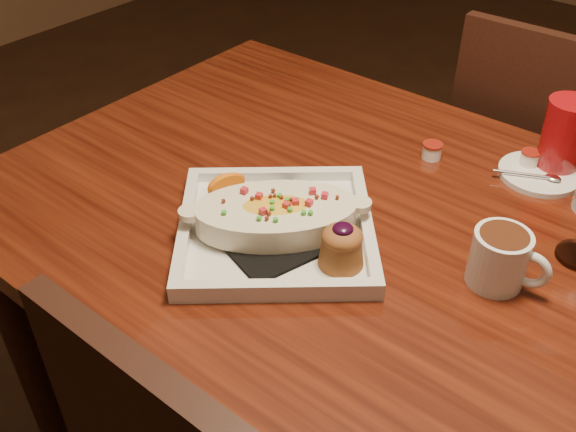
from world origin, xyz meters
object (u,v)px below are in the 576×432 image
Objects in this scene: coffee_mug at (501,257)px; table at (412,290)px; plate at (280,222)px; saucer at (538,171)px; red_tumbler at (564,137)px; chair_far at (538,191)px.

table is at bearing 172.51° from coffee_mug.
plate is 3.68× the size of coffee_mug.
saucer is 1.03× the size of red_tumbler.
saucer is (0.07, 0.31, 0.11)m from table.
chair_far reaches higher than plate.
plate is at bearing -120.34° from saucer.
saucer is at bearing 77.57° from table.
chair_far is 0.71m from coffee_mug.
coffee_mug is (0.13, -0.00, 0.14)m from table.
table is 1.61× the size of chair_far.
red_tumbler is (0.08, -0.29, 0.31)m from chair_far.
red_tumbler is (0.08, 0.34, 0.17)m from table.
coffee_mug is (0.13, -0.63, 0.29)m from chair_far.
plate is 3.00× the size of saucer.
coffee_mug is at bearing -82.92° from red_tumbler.
chair_far is at bearing 94.79° from coffee_mug.
table is 0.65m from chair_far.
chair_far is 2.19× the size of plate.
red_tumbler reaches higher than table.
saucer is at bearing -114.01° from red_tumbler.
table is at bearing -103.77° from red_tumbler.
red_tumbler reaches higher than coffee_mug.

